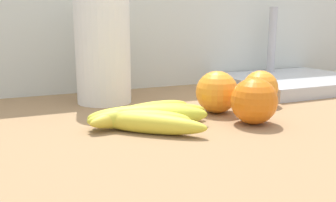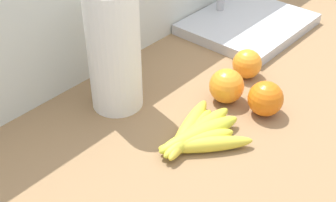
{
  "view_description": "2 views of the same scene",
  "coord_description": "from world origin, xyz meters",
  "px_view_note": "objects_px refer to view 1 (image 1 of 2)",
  "views": [
    {
      "loc": [
        -0.49,
        -0.57,
        1.06
      ],
      "look_at": [
        -0.23,
        0.02,
        0.92
      ],
      "focal_mm": 39.2,
      "sensor_mm": 36.0,
      "label": 1
    },
    {
      "loc": [
        -0.89,
        -0.45,
        1.55
      ],
      "look_at": [
        -0.3,
        0.07,
        0.97
      ],
      "focal_mm": 49.85,
      "sensor_mm": 36.0,
      "label": 2
    }
  ],
  "objects_px": {
    "orange_back_left": "(260,88)",
    "sink_basin": "(294,80)",
    "paper_towel_roll": "(102,37)",
    "orange_right": "(254,101)",
    "orange_far_right": "(217,92)",
    "banana_bunch": "(146,117)"
  },
  "relations": [
    {
      "from": "orange_back_left",
      "to": "sink_basin",
      "type": "bearing_deg",
      "value": 32.82
    },
    {
      "from": "paper_towel_roll",
      "to": "orange_back_left",
      "type": "bearing_deg",
      "value": -28.79
    },
    {
      "from": "orange_right",
      "to": "sink_basin",
      "type": "distance_m",
      "value": 0.43
    },
    {
      "from": "orange_back_left",
      "to": "orange_far_right",
      "type": "xyz_separation_m",
      "value": [
        -0.12,
        -0.02,
        0.0
      ]
    },
    {
      "from": "orange_right",
      "to": "paper_towel_roll",
      "type": "height_order",
      "value": "paper_towel_roll"
    },
    {
      "from": "orange_back_left",
      "to": "paper_towel_roll",
      "type": "xyz_separation_m",
      "value": [
        -0.3,
        0.17,
        0.11
      ]
    },
    {
      "from": "orange_right",
      "to": "orange_back_left",
      "type": "relative_size",
      "value": 1.09
    },
    {
      "from": "banana_bunch",
      "to": "orange_right",
      "type": "height_order",
      "value": "orange_right"
    },
    {
      "from": "paper_towel_roll",
      "to": "sink_basin",
      "type": "xyz_separation_m",
      "value": [
        0.53,
        -0.02,
        -0.13
      ]
    },
    {
      "from": "orange_back_left",
      "to": "orange_far_right",
      "type": "distance_m",
      "value": 0.12
    },
    {
      "from": "banana_bunch",
      "to": "orange_right",
      "type": "distance_m",
      "value": 0.19
    },
    {
      "from": "banana_bunch",
      "to": "orange_back_left",
      "type": "distance_m",
      "value": 0.3
    },
    {
      "from": "banana_bunch",
      "to": "sink_basin",
      "type": "distance_m",
      "value": 0.56
    },
    {
      "from": "orange_right",
      "to": "paper_towel_roll",
      "type": "distance_m",
      "value": 0.36
    },
    {
      "from": "orange_right",
      "to": "orange_back_left",
      "type": "xyz_separation_m",
      "value": [
        0.11,
        0.12,
        -0.0
      ]
    },
    {
      "from": "sink_basin",
      "to": "orange_right",
      "type": "bearing_deg",
      "value": -141.5
    },
    {
      "from": "banana_bunch",
      "to": "paper_towel_roll",
      "type": "height_order",
      "value": "paper_towel_roll"
    },
    {
      "from": "banana_bunch",
      "to": "orange_far_right",
      "type": "relative_size",
      "value": 2.62
    },
    {
      "from": "banana_bunch",
      "to": "orange_far_right",
      "type": "bearing_deg",
      "value": 14.3
    },
    {
      "from": "orange_back_left",
      "to": "paper_towel_roll",
      "type": "height_order",
      "value": "paper_towel_roll"
    },
    {
      "from": "orange_right",
      "to": "paper_towel_roll",
      "type": "relative_size",
      "value": 0.26
    },
    {
      "from": "orange_right",
      "to": "orange_back_left",
      "type": "distance_m",
      "value": 0.16
    }
  ]
}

